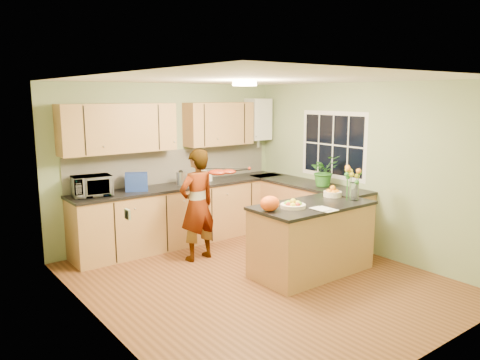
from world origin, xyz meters
TOP-DOWN VIEW (x-y plane):
  - floor at (0.00, 0.00)m, footprint 4.50×4.50m
  - ceiling at (0.00, 0.00)m, footprint 4.00×4.50m
  - wall_back at (0.00, 2.25)m, footprint 4.00×0.02m
  - wall_front at (0.00, -2.25)m, footprint 4.00×0.02m
  - wall_left at (-2.00, 0.00)m, footprint 0.02×4.50m
  - wall_right at (2.00, 0.00)m, footprint 0.02×4.50m
  - back_counter at (0.10, 1.95)m, footprint 3.64×0.62m
  - right_counter at (1.70, 0.85)m, footprint 0.62×2.24m
  - splashback at (0.10, 2.23)m, footprint 3.60×0.02m
  - upper_cabinets at (-0.18, 2.08)m, footprint 3.20×0.34m
  - boiler at (1.70, 2.09)m, footprint 0.40×0.30m
  - window_right at (1.99, 0.60)m, footprint 0.01×1.30m
  - light_switch at (-1.99, -0.60)m, footprint 0.02×0.09m
  - ceiling_lamp at (0.00, 0.30)m, footprint 0.30×0.30m
  - peninsula_island at (0.74, -0.19)m, footprint 1.62×0.83m
  - fruit_dish at (0.39, -0.19)m, footprint 0.31×0.31m
  - orange_bowl at (1.29, -0.04)m, footprint 0.25×0.25m
  - flower_vase at (1.34, -0.37)m, footprint 0.28×0.28m
  - orange_bag at (0.05, -0.14)m, footprint 0.31×0.29m
  - papers at (0.64, -0.49)m, footprint 0.21×0.29m
  - violinist at (-0.18, 1.15)m, footprint 0.61×0.43m
  - violin at (0.02, 0.93)m, footprint 0.64×0.55m
  - microwave at (-1.38, 1.96)m, footprint 0.56×0.42m
  - blue_box at (-0.72, 1.95)m, footprint 0.39×0.35m
  - kettle at (0.02, 1.94)m, footprint 0.15×0.15m
  - jar_cream at (0.47, 2.00)m, footprint 0.12×0.12m
  - jar_white at (0.56, 1.95)m, footprint 0.12×0.12m
  - potted_plant at (1.70, 0.51)m, footprint 0.49×0.44m

SIDE VIEW (x-z plane):
  - floor at x=0.00m, z-range 0.00..0.00m
  - peninsula_island at x=0.74m, z-range 0.00..0.93m
  - back_counter at x=0.10m, z-range 0.00..0.94m
  - right_counter at x=1.70m, z-range 0.00..0.94m
  - violinist at x=-0.18m, z-range 0.00..1.59m
  - papers at x=0.64m, z-range 0.93..0.94m
  - fruit_dish at x=0.39m, z-range 0.92..1.03m
  - orange_bowl at x=1.29m, z-range 0.92..1.06m
  - jar_white at x=0.56m, z-range 0.94..1.10m
  - orange_bag at x=0.05m, z-range 0.93..1.12m
  - jar_cream at x=0.47m, z-range 0.94..1.12m
  - kettle at x=0.02m, z-range 0.92..1.19m
  - blue_box at x=-0.72m, z-range 0.94..1.20m
  - microwave at x=-1.38m, z-range 0.94..1.23m
  - potted_plant at x=1.70m, z-range 0.94..1.42m
  - splashback at x=0.10m, z-range 0.94..1.46m
  - wall_back at x=0.00m, z-range 0.00..2.50m
  - wall_front at x=0.00m, z-range 0.00..2.50m
  - wall_left at x=-2.00m, z-range 0.00..2.50m
  - wall_right at x=2.00m, z-range 0.00..2.50m
  - violin at x=0.02m, z-range 1.19..1.35m
  - flower_vase at x=1.34m, z-range 1.01..1.54m
  - light_switch at x=-1.99m, z-range 1.26..1.34m
  - window_right at x=1.99m, z-range 1.02..2.08m
  - upper_cabinets at x=-0.18m, z-range 1.50..2.20m
  - boiler at x=1.70m, z-range 1.47..2.33m
  - ceiling_lamp at x=0.00m, z-range 2.43..2.50m
  - ceiling at x=0.00m, z-range 2.49..2.51m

